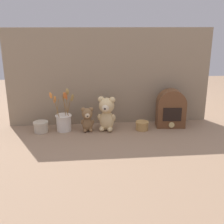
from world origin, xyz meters
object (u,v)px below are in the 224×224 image
object	(u,v)px
teddy_bear_large	(107,113)
teddy_bear_medium	(87,119)
decorative_tin_tall	(41,127)
decorative_tin_short	(142,126)
flower_vase	(64,120)
vintage_radio	(171,109)

from	to	relation	value
teddy_bear_large	teddy_bear_medium	world-z (taller)	teddy_bear_large
teddy_bear_medium	teddy_bear_large	bearing A→B (deg)	2.26
decorative_tin_tall	decorative_tin_short	xyz separation A→B (m)	(0.71, -0.03, -0.01)
flower_vase	decorative_tin_short	xyz separation A→B (m)	(0.55, -0.04, -0.05)
vintage_radio	decorative_tin_short	distance (m)	0.25
teddy_bear_medium	decorative_tin_short	size ratio (longest dim) A/B	1.88
teddy_bear_medium	flower_vase	world-z (taller)	flower_vase
vintage_radio	decorative_tin_short	bearing A→B (deg)	-168.02
teddy_bear_large	decorative_tin_short	bearing A→B (deg)	-4.31
decorative_tin_tall	decorative_tin_short	bearing A→B (deg)	-2.14
flower_vase	decorative_tin_tall	distance (m)	0.17
teddy_bear_medium	flower_vase	distance (m)	0.17
decorative_tin_short	teddy_bear_large	bearing A→B (deg)	175.69
teddy_bear_large	vintage_radio	world-z (taller)	vintage_radio
decorative_tin_tall	teddy_bear_medium	bearing A→B (deg)	-2.29
teddy_bear_large	decorative_tin_short	xyz separation A→B (m)	(0.25, -0.02, -0.10)
teddy_bear_large	teddy_bear_medium	size ratio (longest dim) A/B	1.41
teddy_bear_large	vintage_radio	size ratio (longest dim) A/B	0.88
decorative_tin_short	teddy_bear_medium	bearing A→B (deg)	177.98
teddy_bear_large	flower_vase	size ratio (longest dim) A/B	0.80
decorative_tin_short	vintage_radio	bearing A→B (deg)	11.98
teddy_bear_large	flower_vase	bearing A→B (deg)	175.62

